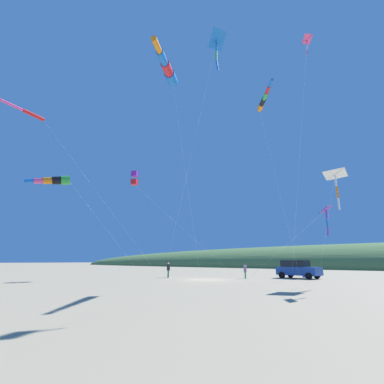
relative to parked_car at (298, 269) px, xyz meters
The scene contains 15 objects.
ground_plane 10.22m from the parked_car, 143.52° to the left, with size 600.00×600.00×0.00m, color tan.
dune_ridge_grassy 47.22m from the parked_car, ahead, with size 28.00×240.00×11.58m, color #567A42.
parked_car is the anchor object (origin of this frame).
cooler_box 2.38m from the parked_car, ahead, with size 0.62×0.42×0.42m.
person_adult_flyer 13.81m from the parked_car, 126.80° to the left, with size 0.64×0.62×1.78m.
person_child_green_jacket 5.64m from the parked_car, 136.30° to the left, with size 0.52×0.47×1.47m.
kite_delta_checkered_midright 15.12m from the parked_car, 150.45° to the right, with size 6.64×9.93×5.08m.
kite_windsock_purple_drifting 17.60m from the parked_car, 167.73° to the right, with size 9.26×3.64×16.16m.
kite_windsock_red_high_left 23.46m from the parked_car, behind, with size 14.08×8.09×18.04m.
kite_windsock_rainbow_low_near 32.83m from the parked_car, 142.01° to the left, with size 18.45×6.25×16.96m.
kite_delta_black_fish_shape 23.68m from the parked_car, behind, with size 3.77×9.82×20.88m.
kite_delta_green_low_center 21.37m from the parked_car, 148.95° to the right, with size 10.43×7.38×18.18m.
kite_box_orange_high_right 20.51m from the parked_car, 130.23° to the left, with size 9.58×7.79×11.93m.
kite_windsock_small_distant 26.42m from the parked_car, 141.92° to the left, with size 11.03×4.99×10.07m.
kite_delta_striped_overhead 11.98m from the parked_car, 136.47° to the right, with size 7.97×5.42×8.94m.
Camera 1 is at (-22.30, -18.61, 1.79)m, focal length 26.62 mm.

